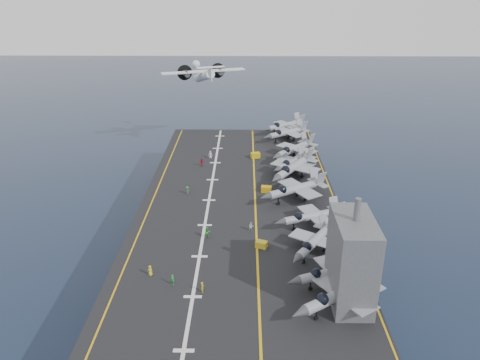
{
  "coord_description": "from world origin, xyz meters",
  "views": [
    {
      "loc": [
        1.12,
        -81.86,
        50.37
      ],
      "look_at": [
        0.0,
        4.0,
        13.0
      ],
      "focal_mm": 35.0,
      "sensor_mm": 36.0,
      "label": 1
    }
  ],
  "objects_px": {
    "fighter_jet_0": "(340,293)",
    "transport_plane": "(204,76)",
    "tow_cart_a": "(261,244)",
    "island_superstructure": "(353,251)"
  },
  "relations": [
    {
      "from": "fighter_jet_0",
      "to": "island_superstructure",
      "type": "bearing_deg",
      "value": 54.3
    },
    {
      "from": "fighter_jet_0",
      "to": "transport_plane",
      "type": "height_order",
      "value": "transport_plane"
    },
    {
      "from": "tow_cart_a",
      "to": "transport_plane",
      "type": "xyz_separation_m",
      "value": [
        -15.25,
        75.49,
        12.18
      ]
    },
    {
      "from": "island_superstructure",
      "to": "fighter_jet_0",
      "type": "xyz_separation_m",
      "value": [
        -1.59,
        -2.21,
        -5.07
      ]
    },
    {
      "from": "transport_plane",
      "to": "tow_cart_a",
      "type": "bearing_deg",
      "value": -78.58
    },
    {
      "from": "tow_cart_a",
      "to": "fighter_jet_0",
      "type": "bearing_deg",
      "value": -57.27
    },
    {
      "from": "fighter_jet_0",
      "to": "tow_cart_a",
      "type": "relative_size",
      "value": 8.03
    },
    {
      "from": "island_superstructure",
      "to": "fighter_jet_0",
      "type": "height_order",
      "value": "island_superstructure"
    },
    {
      "from": "island_superstructure",
      "to": "transport_plane",
      "type": "bearing_deg",
      "value": 106.72
    },
    {
      "from": "fighter_jet_0",
      "to": "transport_plane",
      "type": "xyz_separation_m",
      "value": [
        -24.95,
        90.58,
        10.28
      ]
    }
  ]
}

